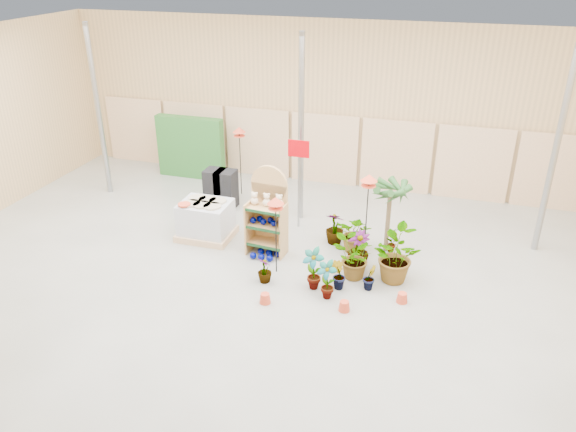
# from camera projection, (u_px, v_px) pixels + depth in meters

# --- Properties ---
(room) EXTENTS (15.20, 12.10, 4.70)m
(room) POSITION_uv_depth(u_px,v_px,m) (264.00, 171.00, 10.94)
(room) COLOR gray
(room) RESTS_ON ground
(display_shelf) EXTENTS (0.87, 0.59, 1.99)m
(display_shelf) POSITION_uv_depth(u_px,v_px,m) (268.00, 214.00, 12.21)
(display_shelf) COLOR #AE834E
(display_shelf) RESTS_ON ground
(teddy_bears) EXTENTS (0.73, 0.19, 0.31)m
(teddy_bears) POSITION_uv_depth(u_px,v_px,m) (268.00, 201.00, 11.97)
(teddy_bears) COLOR beige
(teddy_bears) RESTS_ON display_shelf
(gazing_balls_shelf) EXTENTS (0.73, 0.25, 0.14)m
(gazing_balls_shelf) POSITION_uv_depth(u_px,v_px,m) (267.00, 221.00, 12.17)
(gazing_balls_shelf) COLOR #000660
(gazing_balls_shelf) RESTS_ON display_shelf
(gazing_balls_floor) EXTENTS (0.63, 0.39, 0.15)m
(gazing_balls_floor) POSITION_uv_depth(u_px,v_px,m) (265.00, 255.00, 12.26)
(gazing_balls_floor) COLOR #000660
(gazing_balls_floor) RESTS_ON ground
(pallet_stack) EXTENTS (1.23, 1.03, 0.91)m
(pallet_stack) POSITION_uv_depth(u_px,v_px,m) (206.00, 220.00, 12.99)
(pallet_stack) COLOR tan
(pallet_stack) RESTS_ON ground
(charcoal_planters) EXTENTS (0.80, 0.50, 1.00)m
(charcoal_planters) POSITION_uv_depth(u_px,v_px,m) (221.00, 188.00, 14.51)
(charcoal_planters) COLOR black
(charcoal_planters) RESTS_ON ground
(trellis_stock) EXTENTS (2.00, 0.30, 1.80)m
(trellis_stock) POSITION_uv_depth(u_px,v_px,m) (191.00, 147.00, 16.21)
(trellis_stock) COLOR #266125
(trellis_stock) RESTS_ON ground
(offer_sign) EXTENTS (0.50, 0.08, 2.20)m
(offer_sign) POSITION_uv_depth(u_px,v_px,m) (299.00, 166.00, 12.97)
(offer_sign) COLOR gray
(offer_sign) RESTS_ON ground
(bird_table_front) EXTENTS (0.34, 0.34, 1.71)m
(bird_table_front) POSITION_uv_depth(u_px,v_px,m) (276.00, 203.00, 11.09)
(bird_table_front) COLOR black
(bird_table_front) RESTS_ON ground
(bird_table_right) EXTENTS (0.34, 0.34, 2.08)m
(bird_table_right) POSITION_uv_depth(u_px,v_px,m) (369.00, 181.00, 11.18)
(bird_table_right) COLOR black
(bird_table_right) RESTS_ON ground
(bird_table_back) EXTENTS (0.34, 0.34, 1.89)m
(bird_table_back) POSITION_uv_depth(u_px,v_px,m) (239.00, 132.00, 14.70)
(bird_table_back) COLOR black
(bird_table_back) RESTS_ON ground
(palm) EXTENTS (0.70, 0.70, 1.74)m
(palm) POSITION_uv_depth(u_px,v_px,m) (391.00, 189.00, 11.96)
(palm) COLOR brown
(palm) RESTS_ON ground
(potted_plant_0) EXTENTS (0.54, 0.45, 0.89)m
(potted_plant_0) POSITION_uv_depth(u_px,v_px,m) (313.00, 269.00, 11.03)
(potted_plant_0) COLOR #234D1F
(potted_plant_0) RESTS_ON ground
(potted_plant_1) EXTENTS (0.37, 0.33, 0.58)m
(potted_plant_1) POSITION_uv_depth(u_px,v_px,m) (338.00, 275.00, 11.09)
(potted_plant_1) COLOR #234D1F
(potted_plant_1) RESTS_ON ground
(potted_plant_2) EXTENTS (0.98, 0.91, 0.90)m
(potted_plant_2) POSITION_uv_depth(u_px,v_px,m) (353.00, 259.00, 11.37)
(potted_plant_2) COLOR #234D1F
(potted_plant_2) RESTS_ON ground
(potted_plant_3) EXTENTS (0.48, 0.48, 0.82)m
(potted_plant_3) POSITION_uv_depth(u_px,v_px,m) (358.00, 250.00, 11.77)
(potted_plant_3) COLOR #234D1F
(potted_plant_3) RESTS_ON ground
(potted_plant_4) EXTENTS (0.38, 0.39, 0.61)m
(potted_plant_4) POSITION_uv_depth(u_px,v_px,m) (392.00, 239.00, 12.42)
(potted_plant_4) COLOR #234D1F
(potted_plant_4) RESTS_ON ground
(potted_plant_6) EXTENTS (0.91, 0.83, 0.88)m
(potted_plant_6) POSITION_uv_depth(u_px,v_px,m) (356.00, 234.00, 12.37)
(potted_plant_6) COLOR #234D1F
(potted_plant_6) RESTS_ON ground
(potted_plant_7) EXTENTS (0.41, 0.41, 0.53)m
(potted_plant_7) POSITION_uv_depth(u_px,v_px,m) (265.00, 270.00, 11.32)
(potted_plant_7) COLOR #234D1F
(potted_plant_7) RESTS_ON ground
(potted_plant_8) EXTENTS (0.51, 0.44, 0.81)m
(potted_plant_8) POSITION_uv_depth(u_px,v_px,m) (327.00, 280.00, 10.74)
(potted_plant_8) COLOR #234D1F
(potted_plant_8) RESTS_ON ground
(potted_plant_9) EXTENTS (0.31, 0.35, 0.52)m
(potted_plant_9) POSITION_uv_depth(u_px,v_px,m) (369.00, 277.00, 11.08)
(potted_plant_9) COLOR #234D1F
(potted_plant_9) RESTS_ON ground
(potted_plant_10) EXTENTS (1.28, 1.32, 1.12)m
(potted_plant_10) POSITION_uv_depth(u_px,v_px,m) (393.00, 256.00, 11.26)
(potted_plant_10) COLOR #234D1F
(potted_plant_10) RESTS_ON ground
(potted_plant_11) EXTENTS (0.46, 0.46, 0.76)m
(potted_plant_11) POSITION_uv_depth(u_px,v_px,m) (335.00, 228.00, 12.76)
(potted_plant_11) COLOR #234D1F
(potted_plant_11) RESTS_ON ground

